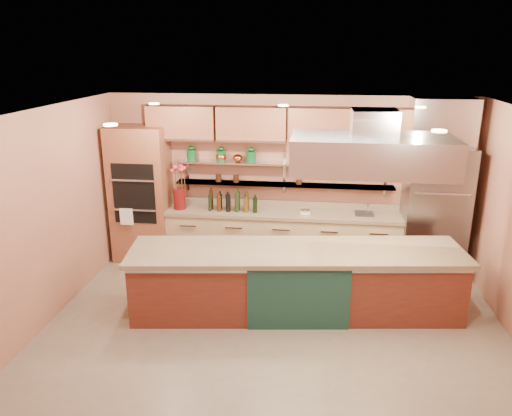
# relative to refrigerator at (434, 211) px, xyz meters

# --- Properties ---
(floor) EXTENTS (6.00, 5.00, 0.02)m
(floor) POSITION_rel_refrigerator_xyz_m (-2.35, -2.14, -1.06)
(floor) COLOR gray
(floor) RESTS_ON ground
(ceiling) EXTENTS (6.00, 5.00, 0.02)m
(ceiling) POSITION_rel_refrigerator_xyz_m (-2.35, -2.14, 1.75)
(ceiling) COLOR black
(ceiling) RESTS_ON wall_back
(wall_back) EXTENTS (6.00, 0.04, 2.80)m
(wall_back) POSITION_rel_refrigerator_xyz_m (-2.35, 0.36, 0.35)
(wall_back) COLOR #AE6B52
(wall_back) RESTS_ON floor
(wall_front) EXTENTS (6.00, 0.04, 2.80)m
(wall_front) POSITION_rel_refrigerator_xyz_m (-2.35, -4.64, 0.35)
(wall_front) COLOR #AE6B52
(wall_front) RESTS_ON floor
(wall_left) EXTENTS (0.04, 5.00, 2.80)m
(wall_left) POSITION_rel_refrigerator_xyz_m (-5.35, -2.14, 0.35)
(wall_left) COLOR #AE6B52
(wall_left) RESTS_ON floor
(oven_stack) EXTENTS (0.95, 0.64, 2.30)m
(oven_stack) POSITION_rel_refrigerator_xyz_m (-4.80, 0.04, 0.10)
(oven_stack) COLOR brown
(oven_stack) RESTS_ON floor
(refrigerator) EXTENTS (0.95, 0.72, 2.10)m
(refrigerator) POSITION_rel_refrigerator_xyz_m (0.00, 0.00, 0.00)
(refrigerator) COLOR gray
(refrigerator) RESTS_ON floor
(back_counter) EXTENTS (3.84, 0.64, 0.93)m
(back_counter) POSITION_rel_refrigerator_xyz_m (-2.40, 0.06, -0.58)
(back_counter) COLOR tan
(back_counter) RESTS_ON floor
(wall_shelf_lower) EXTENTS (3.60, 0.26, 0.03)m
(wall_shelf_lower) POSITION_rel_refrigerator_xyz_m (-2.40, 0.23, 0.30)
(wall_shelf_lower) COLOR silver
(wall_shelf_lower) RESTS_ON wall_back
(wall_shelf_upper) EXTENTS (3.60, 0.26, 0.03)m
(wall_shelf_upper) POSITION_rel_refrigerator_xyz_m (-2.40, 0.23, 0.65)
(wall_shelf_upper) COLOR silver
(wall_shelf_upper) RESTS_ON wall_back
(upper_cabinets) EXTENTS (4.60, 0.36, 0.55)m
(upper_cabinets) POSITION_rel_refrigerator_xyz_m (-2.35, 0.18, 1.30)
(upper_cabinets) COLOR brown
(upper_cabinets) RESTS_ON wall_back
(range_hood) EXTENTS (2.00, 1.00, 0.45)m
(range_hood) POSITION_rel_refrigerator_xyz_m (-1.19, -1.53, 1.20)
(range_hood) COLOR silver
(range_hood) RESTS_ON ceiling
(ceiling_downlights) EXTENTS (4.00, 2.80, 0.02)m
(ceiling_downlights) POSITION_rel_refrigerator_xyz_m (-2.35, -1.94, 1.72)
(ceiling_downlights) COLOR #FFE5A5
(ceiling_downlights) RESTS_ON ceiling
(island) EXTENTS (4.49, 1.49, 0.92)m
(island) POSITION_rel_refrigerator_xyz_m (-2.09, -1.53, -0.59)
(island) COLOR maroon
(island) RESTS_ON floor
(flower_vase) EXTENTS (0.23, 0.23, 0.35)m
(flower_vase) POSITION_rel_refrigerator_xyz_m (-4.13, 0.01, 0.06)
(flower_vase) COLOR #5B0D0F
(flower_vase) RESTS_ON back_counter
(oil_bottle_cluster) EXTENTS (0.90, 0.56, 0.28)m
(oil_bottle_cluster) POSITION_rel_refrigerator_xyz_m (-3.22, 0.01, 0.02)
(oil_bottle_cluster) COLOR black
(oil_bottle_cluster) RESTS_ON back_counter
(kitchen_scale) EXTENTS (0.17, 0.14, 0.09)m
(kitchen_scale) POSITION_rel_refrigerator_xyz_m (-2.02, 0.01, -0.08)
(kitchen_scale) COLOR white
(kitchen_scale) RESTS_ON back_counter
(bar_faucet) EXTENTS (0.03, 0.03, 0.20)m
(bar_faucet) POSITION_rel_refrigerator_xyz_m (-1.02, 0.11, -0.02)
(bar_faucet) COLOR white
(bar_faucet) RESTS_ON back_counter
(copper_kettle) EXTENTS (0.20, 0.20, 0.13)m
(copper_kettle) POSITION_rel_refrigerator_xyz_m (-3.17, 0.23, 0.73)
(copper_kettle) COLOR #BD592B
(copper_kettle) RESTS_ON wall_shelf_upper
(green_canister) EXTENTS (0.18, 0.18, 0.17)m
(green_canister) POSITION_rel_refrigerator_xyz_m (-2.94, 0.23, 0.75)
(green_canister) COLOR #0F491E
(green_canister) RESTS_ON wall_shelf_upper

